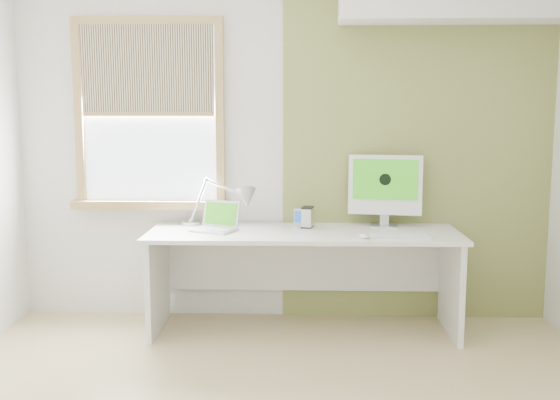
{
  "coord_description": "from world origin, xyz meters",
  "views": [
    {
      "loc": [
        0.13,
        -3.05,
        1.58
      ],
      "look_at": [
        0.0,
        1.05,
        1.0
      ],
      "focal_mm": 40.9,
      "sensor_mm": 36.0,
      "label": 1
    }
  ],
  "objects_px": {
    "laptop": "(217,223)",
    "external_drive": "(308,217)",
    "desk": "(304,256)",
    "imac": "(385,186)",
    "desk_lamp": "(236,201)"
  },
  "relations": [
    {
      "from": "desk",
      "to": "imac",
      "type": "height_order",
      "value": "imac"
    },
    {
      "from": "desk_lamp",
      "to": "external_drive",
      "type": "bearing_deg",
      "value": -3.72
    },
    {
      "from": "desk",
      "to": "imac",
      "type": "bearing_deg",
      "value": 15.92
    },
    {
      "from": "desk_lamp",
      "to": "external_drive",
      "type": "distance_m",
      "value": 0.54
    },
    {
      "from": "laptop",
      "to": "external_drive",
      "type": "distance_m",
      "value": 0.66
    },
    {
      "from": "desk",
      "to": "imac",
      "type": "relative_size",
      "value": 4.06
    },
    {
      "from": "desk",
      "to": "external_drive",
      "type": "relative_size",
      "value": 14.49
    },
    {
      "from": "desk",
      "to": "imac",
      "type": "xyz_separation_m",
      "value": [
        0.6,
        0.17,
        0.49
      ]
    },
    {
      "from": "desk",
      "to": "external_drive",
      "type": "distance_m",
      "value": 0.29
    },
    {
      "from": "imac",
      "to": "desk",
      "type": "bearing_deg",
      "value": -164.08
    },
    {
      "from": "desk_lamp",
      "to": "laptop",
      "type": "height_order",
      "value": "desk_lamp"
    },
    {
      "from": "desk",
      "to": "laptop",
      "type": "xyz_separation_m",
      "value": [
        -0.62,
        -0.03,
        0.25
      ]
    },
    {
      "from": "desk",
      "to": "desk_lamp",
      "type": "xyz_separation_m",
      "value": [
        -0.5,
        0.13,
        0.38
      ]
    },
    {
      "from": "desk_lamp",
      "to": "laptop",
      "type": "distance_m",
      "value": 0.24
    },
    {
      "from": "laptop",
      "to": "external_drive",
      "type": "xyz_separation_m",
      "value": [
        0.65,
        0.13,
        0.02
      ]
    }
  ]
}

